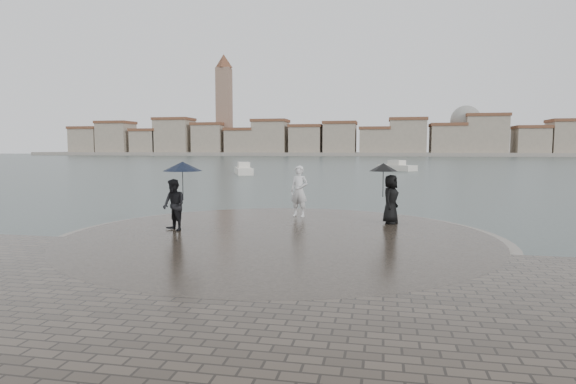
# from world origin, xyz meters

# --- Properties ---
(ground) EXTENTS (400.00, 400.00, 0.00)m
(ground) POSITION_xyz_m (0.00, 0.00, 0.00)
(ground) COLOR #2B3835
(ground) RESTS_ON ground
(kerb_ring) EXTENTS (12.50, 12.50, 0.32)m
(kerb_ring) POSITION_xyz_m (0.00, 3.50, 0.16)
(kerb_ring) COLOR gray
(kerb_ring) RESTS_ON ground
(quay_tip) EXTENTS (11.90, 11.90, 0.36)m
(quay_tip) POSITION_xyz_m (0.00, 3.50, 0.18)
(quay_tip) COLOR #2D261E
(quay_tip) RESTS_ON ground
(statue) EXTENTS (0.77, 0.63, 1.82)m
(statue) POSITION_xyz_m (-0.05, 7.11, 1.27)
(statue) COLOR silver
(statue) RESTS_ON quay_tip
(visitor_left) EXTENTS (1.30, 1.16, 2.04)m
(visitor_left) POSITION_xyz_m (-3.09, 3.57, 1.54)
(visitor_left) COLOR black
(visitor_left) RESTS_ON quay_tip
(visitor_right) EXTENTS (1.09, 1.02, 1.95)m
(visitor_right) POSITION_xyz_m (3.05, 6.15, 1.44)
(visitor_right) COLOR black
(visitor_right) RESTS_ON quay_tip
(far_skyline) EXTENTS (260.00, 20.00, 37.00)m
(far_skyline) POSITION_xyz_m (-6.29, 160.71, 5.61)
(far_skyline) COLOR gray
(far_skyline) RESTS_ON ground
(boats) EXTENTS (40.45, 17.22, 1.50)m
(boats) POSITION_xyz_m (5.99, 45.47, 0.38)
(boats) COLOR silver
(boats) RESTS_ON ground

